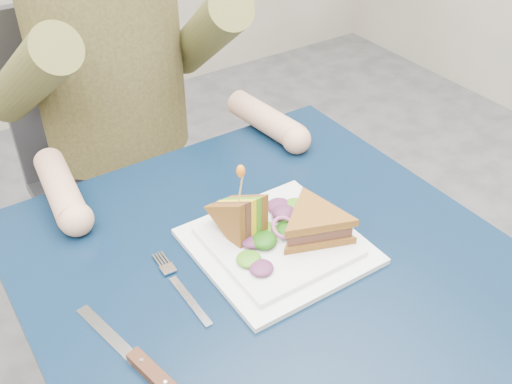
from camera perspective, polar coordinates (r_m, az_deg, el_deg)
table at (r=1.03m, az=1.10°, el=-9.63°), size 0.75×0.75×0.73m
chair at (r=1.62m, az=-13.59°, el=3.58°), size 0.42×0.40×0.93m
diner at (r=1.35m, az=-14.04°, el=14.72°), size 0.54×0.59×0.74m
plate at (r=0.99m, az=2.08°, el=-5.01°), size 0.26×0.26×0.02m
sandwich_flat at (r=0.98m, az=5.61°, el=-3.05°), size 0.18×0.18×0.05m
sandwich_upright at (r=0.97m, az=-1.38°, el=-2.45°), size 0.08×0.12×0.12m
fork at (r=0.93m, az=-7.06°, el=-9.17°), size 0.02×0.18×0.01m
knife at (r=0.84m, az=-10.58°, el=-15.99°), size 0.07×0.22×0.02m
toothpick at (r=0.93m, az=-1.44°, el=0.59°), size 0.01×0.01×0.06m
toothpick_frill at (r=0.92m, az=-1.46°, el=2.00°), size 0.01×0.01×0.02m
lettuce_spill at (r=0.99m, az=2.01°, el=-3.67°), size 0.15×0.13×0.02m
onion_ring at (r=0.98m, az=2.66°, el=-3.39°), size 0.04×0.04×0.02m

